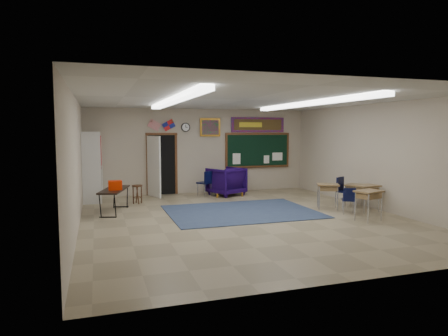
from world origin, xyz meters
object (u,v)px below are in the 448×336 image
object	(u,v)px
wingback_armchair	(226,181)
student_desk_front_right	(353,194)
student_desk_front_left	(328,195)
folding_table	(115,199)
wooden_stool	(137,194)

from	to	relation	value
wingback_armchair	student_desk_front_right	distance (m)	4.28
student_desk_front_left	folding_table	world-z (taller)	folding_table
student_desk_front_right	folding_table	xyz separation A→B (m)	(-6.78, 1.23, -0.01)
wingback_armchair	student_desk_front_left	xyz separation A→B (m)	(1.99, -3.24, -0.08)
student_desk_front_right	wooden_stool	distance (m)	6.51
student_desk_front_left	wooden_stool	distance (m)	5.69
wooden_stool	student_desk_front_left	bearing A→B (deg)	-26.60
student_desk_front_left	wingback_armchair	bearing A→B (deg)	146.66
wooden_stool	folding_table	bearing A→B (deg)	-121.90
folding_table	wooden_stool	bearing A→B (deg)	74.72
student_desk_front_left	wooden_stool	xyz separation A→B (m)	(-5.08, 2.54, -0.11)
student_desk_front_left	student_desk_front_right	world-z (taller)	student_desk_front_left
wingback_armchair	wooden_stool	bearing A→B (deg)	-11.54
student_desk_front_left	student_desk_front_right	xyz separation A→B (m)	(0.97, 0.15, -0.04)
wingback_armchair	wooden_stool	xyz separation A→B (m)	(-3.10, -0.70, -0.19)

